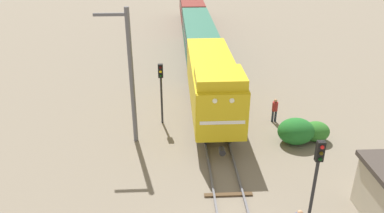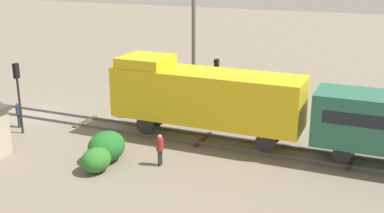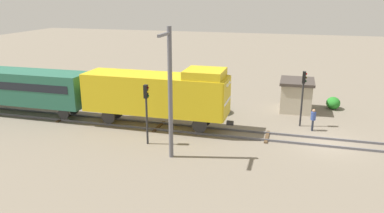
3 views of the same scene
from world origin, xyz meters
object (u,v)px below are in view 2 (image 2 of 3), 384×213
(locomotive, at_px, (203,95))
(catenary_mast, at_px, (194,50))
(traffic_signal_mid, at_px, (216,79))
(traffic_signal_near, at_px, (18,85))
(worker_by_signal, at_px, (160,147))
(worker_near_track, at_px, (19,112))

(locomotive, distance_m, catenary_mast, 5.95)
(traffic_signal_mid, height_order, catenary_mast, catenary_mast)
(traffic_signal_near, relative_size, traffic_signal_mid, 1.04)
(traffic_signal_near, xyz_separation_m, worker_by_signal, (1.00, 9.95, -2.03))
(traffic_signal_mid, bearing_deg, traffic_signal_near, -57.07)
(locomotive, distance_m, worker_near_track, 11.92)
(locomotive, height_order, catenary_mast, catenary_mast)
(worker_by_signal, bearing_deg, traffic_signal_mid, 26.88)
(worker_near_track, bearing_deg, traffic_signal_mid, 55.75)
(traffic_signal_mid, xyz_separation_m, catenary_mast, (-1.66, -2.25, 1.43))
(traffic_signal_near, xyz_separation_m, traffic_signal_mid, (-6.60, 10.19, -0.11))
(locomotive, relative_size, catenary_mast, 1.41)
(traffic_signal_near, height_order, traffic_signal_mid, traffic_signal_near)
(traffic_signal_near, bearing_deg, locomotive, 106.73)
(traffic_signal_mid, distance_m, worker_by_signal, 7.84)
(worker_near_track, height_order, catenary_mast, catenary_mast)
(traffic_signal_mid, xyz_separation_m, worker_by_signal, (7.60, -0.24, -1.92))
(worker_near_track, bearing_deg, worker_by_signal, 18.70)
(worker_near_track, distance_m, worker_by_signal, 10.99)
(worker_by_signal, bearing_deg, locomotive, 19.29)
(worker_by_signal, bearing_deg, traffic_signal_near, 112.94)
(traffic_signal_near, height_order, worker_near_track, traffic_signal_near)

